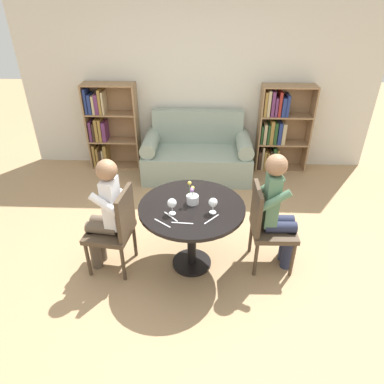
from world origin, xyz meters
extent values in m
plane|color=tan|center=(0.00, 0.00, 0.00)|extent=(16.00, 16.00, 0.00)
cube|color=beige|center=(0.00, 2.41, 1.35)|extent=(5.20, 0.05, 2.70)
cylinder|color=black|center=(0.00, 0.00, 0.71)|extent=(1.00, 1.00, 0.03)
cylinder|color=black|center=(0.00, 0.00, 0.36)|extent=(0.09, 0.09, 0.66)
cylinder|color=black|center=(0.00, 0.00, 0.01)|extent=(0.40, 0.40, 0.03)
cube|color=gray|center=(0.00, 1.94, 0.21)|extent=(1.57, 0.80, 0.42)
cube|color=gray|center=(0.00, 2.26, 0.67)|extent=(1.35, 0.16, 0.50)
cylinder|color=gray|center=(-0.68, 1.94, 0.53)|extent=(0.22, 0.72, 0.22)
cylinder|color=gray|center=(0.68, 1.94, 0.53)|extent=(0.22, 0.72, 0.22)
cube|color=#93704C|center=(-1.29, 2.36, 0.65)|extent=(0.76, 0.02, 1.30)
cube|color=#93704C|center=(-1.66, 2.23, 0.65)|extent=(0.02, 0.28, 1.30)
cube|color=#93704C|center=(-0.92, 2.23, 0.65)|extent=(0.02, 0.28, 1.30)
cube|color=#93704C|center=(-1.29, 2.23, 0.01)|extent=(0.72, 0.28, 0.02)
cube|color=#93704C|center=(-1.29, 2.23, 0.44)|extent=(0.72, 0.28, 0.02)
cube|color=#93704C|center=(-1.29, 2.23, 0.86)|extent=(0.72, 0.28, 0.02)
cube|color=#93704C|center=(-1.29, 2.23, 1.29)|extent=(0.72, 0.28, 0.02)
cube|color=olive|center=(-1.61, 2.22, 0.20)|extent=(0.04, 0.23, 0.35)
cube|color=olive|center=(-1.57, 2.22, 0.17)|extent=(0.03, 0.23, 0.30)
cube|color=#332319|center=(-1.52, 2.22, 0.15)|extent=(0.04, 0.23, 0.26)
cube|color=tan|center=(-1.48, 2.22, 0.16)|extent=(0.03, 0.23, 0.27)
cube|color=olive|center=(-1.44, 2.22, 0.20)|extent=(0.05, 0.23, 0.35)
cube|color=#602D5B|center=(-1.61, 2.22, 0.60)|extent=(0.04, 0.23, 0.30)
cube|color=#332319|center=(-1.57, 2.22, 0.59)|extent=(0.03, 0.23, 0.28)
cube|color=olive|center=(-1.52, 2.22, 0.62)|extent=(0.05, 0.23, 0.34)
cube|color=olive|center=(-1.47, 2.22, 0.62)|extent=(0.04, 0.23, 0.34)
cube|color=#602D5B|center=(-1.41, 2.22, 0.60)|extent=(0.05, 0.23, 0.30)
cube|color=navy|center=(-1.62, 2.22, 1.05)|extent=(0.03, 0.23, 0.36)
cube|color=navy|center=(-1.56, 2.22, 1.01)|extent=(0.05, 0.23, 0.28)
cube|color=tan|center=(-1.51, 2.22, 1.01)|extent=(0.04, 0.23, 0.27)
cube|color=#602D5B|center=(-1.46, 2.22, 1.01)|extent=(0.05, 0.23, 0.29)
cube|color=olive|center=(-1.41, 2.22, 1.05)|extent=(0.04, 0.23, 0.35)
cube|color=tan|center=(-1.37, 2.22, 1.03)|extent=(0.03, 0.23, 0.32)
cube|color=#93704C|center=(1.29, 2.36, 0.65)|extent=(0.76, 0.02, 1.30)
cube|color=#93704C|center=(0.92, 2.23, 0.65)|extent=(0.02, 0.28, 1.30)
cube|color=#93704C|center=(1.66, 2.23, 0.65)|extent=(0.02, 0.28, 1.30)
cube|color=#93704C|center=(1.29, 2.23, 0.01)|extent=(0.72, 0.28, 0.02)
cube|color=#93704C|center=(1.29, 2.23, 0.44)|extent=(0.72, 0.28, 0.02)
cube|color=#93704C|center=(1.29, 2.23, 0.86)|extent=(0.72, 0.28, 0.02)
cube|color=#93704C|center=(1.29, 2.23, 1.29)|extent=(0.72, 0.28, 0.02)
cube|color=#332319|center=(0.97, 2.22, 0.17)|extent=(0.05, 0.23, 0.29)
cube|color=tan|center=(1.01, 2.22, 0.21)|extent=(0.03, 0.23, 0.37)
cube|color=olive|center=(1.05, 2.22, 0.17)|extent=(0.04, 0.23, 0.30)
cube|color=olive|center=(1.09, 2.22, 0.16)|extent=(0.03, 0.23, 0.27)
cube|color=#332319|center=(1.13, 2.22, 0.18)|extent=(0.03, 0.23, 0.31)
cube|color=#234723|center=(1.18, 2.22, 0.20)|extent=(0.05, 0.23, 0.35)
cube|color=olive|center=(1.23, 2.22, 0.18)|extent=(0.03, 0.23, 0.32)
cube|color=#234723|center=(0.96, 2.22, 0.58)|extent=(0.03, 0.23, 0.28)
cube|color=tan|center=(1.00, 2.22, 0.60)|extent=(0.04, 0.23, 0.30)
cube|color=#234723|center=(1.05, 2.22, 0.60)|extent=(0.03, 0.23, 0.30)
cube|color=olive|center=(1.10, 2.22, 0.62)|extent=(0.05, 0.23, 0.35)
cube|color=#234723|center=(1.15, 2.22, 0.61)|extent=(0.05, 0.23, 0.33)
cube|color=navy|center=(1.22, 2.22, 0.61)|extent=(0.05, 0.23, 0.32)
cube|color=tan|center=(1.28, 2.22, 0.60)|extent=(0.05, 0.23, 0.31)
cube|color=olive|center=(0.96, 2.22, 1.04)|extent=(0.04, 0.23, 0.35)
cube|color=tan|center=(1.01, 2.22, 1.05)|extent=(0.04, 0.23, 0.36)
cube|color=#602D5B|center=(1.06, 2.22, 1.05)|extent=(0.05, 0.23, 0.35)
cube|color=#602D5B|center=(1.12, 2.22, 1.00)|extent=(0.04, 0.23, 0.27)
cube|color=maroon|center=(1.16, 2.22, 1.05)|extent=(0.04, 0.23, 0.35)
cube|color=navy|center=(1.22, 2.22, 1.01)|extent=(0.05, 0.23, 0.27)
cube|color=navy|center=(1.27, 2.22, 1.02)|extent=(0.04, 0.23, 0.30)
cylinder|color=#473828|center=(-0.96, 0.15, 0.20)|extent=(0.04, 0.04, 0.40)
cylinder|color=#473828|center=(-1.00, -0.20, 0.20)|extent=(0.04, 0.04, 0.40)
cylinder|color=#473828|center=(-0.60, 0.11, 0.20)|extent=(0.04, 0.04, 0.40)
cylinder|color=#473828|center=(-0.65, -0.25, 0.20)|extent=(0.04, 0.04, 0.40)
cube|color=#473828|center=(-0.80, -0.05, 0.42)|extent=(0.47, 0.47, 0.05)
cube|color=#473828|center=(-0.61, -0.07, 0.68)|extent=(0.09, 0.38, 0.45)
cylinder|color=#473828|center=(0.99, -0.12, 0.20)|extent=(0.04, 0.04, 0.40)
cylinder|color=#473828|center=(0.98, 0.23, 0.20)|extent=(0.04, 0.04, 0.40)
cylinder|color=#473828|center=(0.63, -0.13, 0.20)|extent=(0.04, 0.04, 0.40)
cylinder|color=#473828|center=(0.62, 0.22, 0.20)|extent=(0.04, 0.04, 0.40)
cube|color=#473828|center=(0.80, 0.05, 0.42)|extent=(0.43, 0.43, 0.05)
cube|color=#473828|center=(0.61, 0.05, 0.68)|extent=(0.05, 0.38, 0.45)
cylinder|color=brown|center=(-0.95, 0.04, 0.23)|extent=(0.11, 0.11, 0.45)
cylinder|color=brown|center=(-0.97, -0.07, 0.23)|extent=(0.11, 0.11, 0.45)
cylinder|color=brown|center=(-0.84, 0.02, 0.50)|extent=(0.31, 0.15, 0.11)
cylinder|color=brown|center=(-0.86, -0.09, 0.50)|extent=(0.31, 0.15, 0.11)
cube|color=white|center=(-0.74, -0.05, 0.76)|extent=(0.15, 0.21, 0.51)
cylinder|color=white|center=(-0.72, 0.09, 0.83)|extent=(0.29, 0.11, 0.23)
cylinder|color=white|center=(-0.76, -0.18, 0.83)|extent=(0.29, 0.11, 0.23)
sphere|color=#936B4C|center=(-0.74, -0.05, 1.11)|extent=(0.19, 0.19, 0.19)
cylinder|color=#282D47|center=(0.96, 0.00, 0.23)|extent=(0.11, 0.11, 0.45)
cylinder|color=#282D47|center=(0.96, 0.11, 0.23)|extent=(0.11, 0.11, 0.45)
cylinder|color=#282D47|center=(0.85, 0.00, 0.50)|extent=(0.30, 0.12, 0.11)
cylinder|color=#282D47|center=(0.85, 0.11, 0.50)|extent=(0.30, 0.12, 0.11)
cube|color=#517A5B|center=(0.74, 0.05, 0.77)|extent=(0.13, 0.20, 0.53)
cylinder|color=#517A5B|center=(0.75, -0.08, 0.85)|extent=(0.29, 0.08, 0.23)
cylinder|color=#517A5B|center=(0.74, 0.19, 0.85)|extent=(0.29, 0.08, 0.23)
sphere|color=#936B4C|center=(0.74, 0.05, 1.14)|extent=(0.20, 0.20, 0.20)
cylinder|color=white|center=(-0.17, -0.13, 0.72)|extent=(0.06, 0.06, 0.00)
cylinder|color=white|center=(-0.17, -0.13, 0.76)|extent=(0.01, 0.01, 0.07)
sphere|color=white|center=(-0.17, -0.13, 0.84)|extent=(0.08, 0.08, 0.08)
sphere|color=maroon|center=(-0.17, -0.13, 0.82)|extent=(0.06, 0.06, 0.06)
cylinder|color=white|center=(0.19, -0.10, 0.72)|extent=(0.06, 0.06, 0.00)
cylinder|color=white|center=(0.19, -0.10, 0.76)|extent=(0.01, 0.01, 0.07)
sphere|color=white|center=(0.19, -0.10, 0.83)|extent=(0.08, 0.08, 0.08)
sphere|color=maroon|center=(0.19, -0.10, 0.82)|extent=(0.06, 0.06, 0.06)
cylinder|color=silver|center=(0.01, 0.05, 0.76)|extent=(0.11, 0.11, 0.08)
cylinder|color=#4C7A42|center=(0.00, 0.02, 0.84)|extent=(0.00, 0.00, 0.08)
sphere|color=#9E70B2|center=(0.00, 0.02, 0.88)|extent=(0.04, 0.04, 0.04)
cylinder|color=#4C7A42|center=(0.00, 0.04, 0.84)|extent=(0.01, 0.01, 0.08)
sphere|color=#9E70B2|center=(0.00, 0.04, 0.88)|extent=(0.04, 0.04, 0.04)
cylinder|color=#4C7A42|center=(0.01, 0.05, 0.85)|extent=(0.00, 0.01, 0.08)
sphere|color=#EACC4C|center=(0.01, 0.05, 0.89)|extent=(0.04, 0.04, 0.04)
cylinder|color=#4C7A42|center=(-0.02, 0.05, 0.87)|extent=(0.00, 0.01, 0.14)
sphere|color=#EACC4C|center=(-0.02, 0.05, 0.94)|extent=(0.04, 0.04, 0.04)
cube|color=silver|center=(-0.18, -0.18, 0.72)|extent=(0.14, 0.15, 0.00)
cube|color=silver|center=(-0.24, -0.28, 0.72)|extent=(0.16, 0.13, 0.00)
cube|color=silver|center=(-0.07, -0.28, 0.72)|extent=(0.19, 0.02, 0.00)
cube|color=silver|center=(0.18, -0.21, 0.72)|extent=(0.13, 0.15, 0.00)
camera|label=1|loc=(0.11, -2.66, 2.49)|focal=32.00mm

